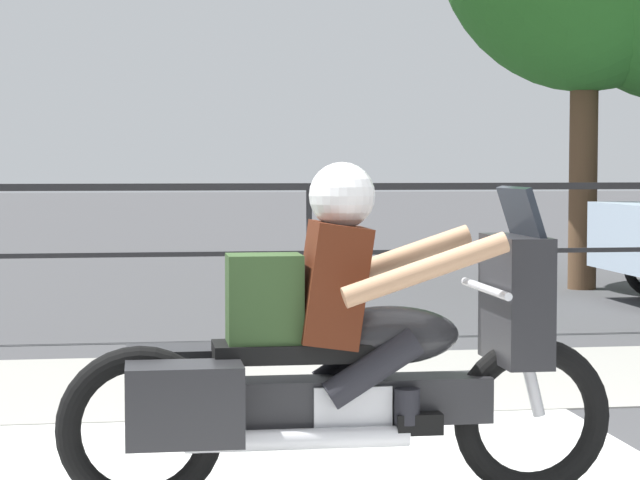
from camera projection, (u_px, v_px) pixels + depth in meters
name	position (u px, v px, depth m)	size (l,w,h in m)	color
sidewalk_band	(351.00, 380.00, 8.59)	(44.00, 2.40, 0.01)	#99968E
fence_railing	(309.00, 217.00, 10.65)	(36.00, 0.05, 1.33)	#232326
motorcycle	(338.00, 354.00, 5.43)	(2.46, 0.76, 1.50)	black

